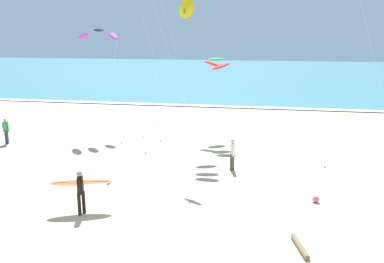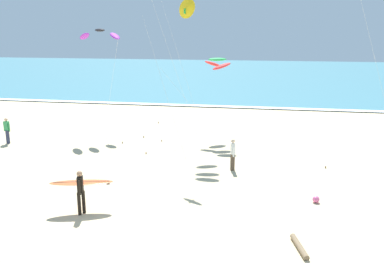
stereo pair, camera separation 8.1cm
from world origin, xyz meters
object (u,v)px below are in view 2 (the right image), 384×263
(driftwood_log, at_px, (299,247))
(beach_ball, at_px, (316,199))
(kite_arc_charcoal_near, at_px, (100,34))
(bystander_green_top, at_px, (7,130))
(surfer_lead, at_px, (81,186))
(kite_delta_golden_high, at_px, (186,9))
(bystander_white_top, at_px, (233,154))
(kite_arc_emerald_low, at_px, (217,63))

(driftwood_log, bearing_deg, beach_ball, 76.89)
(kite_arc_charcoal_near, height_order, bystander_green_top, kite_arc_charcoal_near)
(kite_arc_charcoal_near, bearing_deg, surfer_lead, -71.75)
(kite_delta_golden_high, relative_size, beach_ball, 29.44)
(kite_arc_charcoal_near, distance_m, bystander_white_top, 12.44)
(kite_arc_emerald_low, bearing_deg, beach_ball, -61.02)
(surfer_lead, distance_m, beach_ball, 9.25)
(beach_ball, distance_m, driftwood_log, 3.97)
(surfer_lead, xyz_separation_m, driftwood_log, (7.96, -1.36, -0.96))
(bystander_white_top, distance_m, bystander_green_top, 14.18)
(beach_ball, relative_size, driftwood_log, 0.20)
(bystander_white_top, distance_m, driftwood_log, 7.78)
(kite_delta_golden_high, xyz_separation_m, kite_arc_emerald_low, (0.85, 5.56, -2.94))
(kite_arc_charcoal_near, distance_m, beach_ball, 17.22)
(kite_arc_charcoal_near, height_order, beach_ball, kite_arc_charcoal_near)
(beach_ball, height_order, driftwood_log, beach_ball)
(driftwood_log, bearing_deg, bystander_green_top, 149.76)
(surfer_lead, height_order, kite_arc_emerald_low, kite_arc_emerald_low)
(surfer_lead, xyz_separation_m, bystander_green_top, (-8.76, 8.38, -0.24))
(surfer_lead, bearing_deg, kite_arc_emerald_low, 73.06)
(kite_arc_charcoal_near, bearing_deg, bystander_green_top, -142.38)
(bystander_white_top, relative_size, bystander_green_top, 1.00)
(kite_delta_golden_high, height_order, driftwood_log, kite_delta_golden_high)
(kite_delta_golden_high, height_order, bystander_green_top, kite_delta_golden_high)
(beach_ball, bearing_deg, driftwood_log, -103.11)
(kite_arc_charcoal_near, height_order, driftwood_log, kite_arc_charcoal_near)
(driftwood_log, bearing_deg, kite_arc_emerald_low, 108.00)
(kite_delta_golden_high, distance_m, kite_arc_emerald_low, 6.35)
(kite_arc_charcoal_near, relative_size, kite_delta_golden_high, 0.83)
(kite_delta_golden_high, relative_size, bystander_green_top, 5.18)
(surfer_lead, relative_size, bystander_green_top, 1.53)
(kite_delta_golden_high, distance_m, driftwood_log, 12.02)
(surfer_lead, distance_m, kite_arc_emerald_low, 13.02)
(bystander_white_top, xyz_separation_m, driftwood_log, (2.75, -7.25, -0.72))
(kite_arc_emerald_low, relative_size, beach_ball, 18.24)
(surfer_lead, relative_size, beach_ball, 8.68)
(surfer_lead, distance_m, bystander_white_top, 7.86)
(surfer_lead, height_order, bystander_green_top, surfer_lead)
(kite_arc_emerald_low, bearing_deg, bystander_white_top, -75.44)
(driftwood_log, bearing_deg, bystander_white_top, 110.78)
(kite_arc_charcoal_near, relative_size, bystander_green_top, 4.31)
(bystander_white_top, height_order, bystander_green_top, same)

